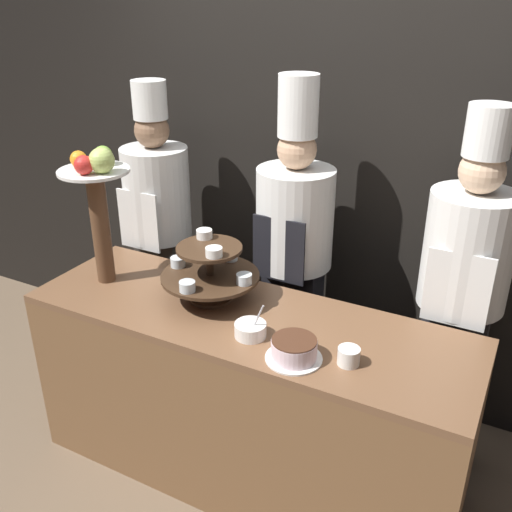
{
  "coord_description": "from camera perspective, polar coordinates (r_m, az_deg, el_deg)",
  "views": [
    {
      "loc": [
        1.05,
        -1.56,
        2.2
      ],
      "look_at": [
        0.0,
        0.42,
        1.15
      ],
      "focal_mm": 40.0,
      "sensor_mm": 36.0,
      "label": 1
    }
  ],
  "objects": [
    {
      "name": "chef_left",
      "position": [
        3.34,
        -9.7,
        3.42
      ],
      "size": [
        0.37,
        0.37,
        1.77
      ],
      "color": "#38332D",
      "rests_on": "ground_plane"
    },
    {
      "name": "fruit_pedestal",
      "position": [
        2.73,
        -15.55,
        5.96
      ],
      "size": [
        0.33,
        0.33,
        0.68
      ],
      "color": "brown",
      "rests_on": "buffet_counter"
    },
    {
      "name": "cake_round",
      "position": [
        2.23,
        3.82,
        -9.34
      ],
      "size": [
        0.22,
        0.22,
        0.09
      ],
      "color": "white",
      "rests_on": "buffet_counter"
    },
    {
      "name": "cup_white",
      "position": [
        2.23,
        9.25,
        -9.86
      ],
      "size": [
        0.09,
        0.09,
        0.07
      ],
      "color": "white",
      "rests_on": "buffet_counter"
    },
    {
      "name": "chef_center_left",
      "position": [
        2.92,
        3.8,
        0.85
      ],
      "size": [
        0.39,
        0.39,
        1.85
      ],
      "color": "black",
      "rests_on": "ground_plane"
    },
    {
      "name": "tiered_stand",
      "position": [
        2.59,
        -4.62,
        -1.38
      ],
      "size": [
        0.45,
        0.45,
        0.3
      ],
      "color": "#3D2819",
      "rests_on": "buffet_counter"
    },
    {
      "name": "buffet_counter",
      "position": [
        2.77,
        -0.99,
        -13.98
      ],
      "size": [
        2.02,
        0.65,
        0.9
      ],
      "color": "brown",
      "rests_on": "ground_plane"
    },
    {
      "name": "chef_center_right",
      "position": [
        2.73,
        19.92,
        -2.77
      ],
      "size": [
        0.39,
        0.39,
        1.79
      ],
      "color": "#28282D",
      "rests_on": "ground_plane"
    },
    {
      "name": "wall_back",
      "position": [
        3.11,
        7.32,
        10.06
      ],
      "size": [
        10.0,
        0.06,
        2.8
      ],
      "color": "black",
      "rests_on": "ground_plane"
    },
    {
      "name": "serving_bowl_near",
      "position": [
        2.36,
        -0.55,
        -7.39
      ],
      "size": [
        0.13,
        0.13,
        0.16
      ],
      "color": "white",
      "rests_on": "buffet_counter"
    }
  ]
}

